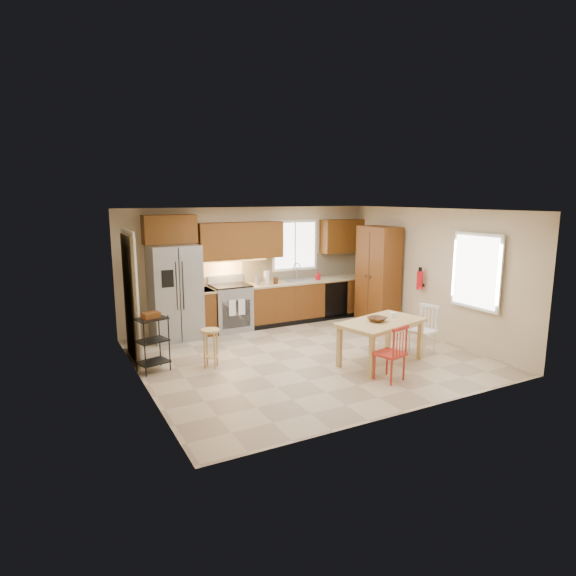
% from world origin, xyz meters
% --- Properties ---
extents(floor, '(5.50, 5.50, 0.00)m').
position_xyz_m(floor, '(0.00, 0.00, 0.00)').
color(floor, tan).
rests_on(floor, ground).
extents(ceiling, '(5.50, 5.00, 0.02)m').
position_xyz_m(ceiling, '(0.00, 0.00, 2.50)').
color(ceiling, silver).
rests_on(ceiling, ground).
extents(wall_back, '(5.50, 0.02, 2.50)m').
position_xyz_m(wall_back, '(0.00, 2.50, 1.25)').
color(wall_back, '#CCB793').
rests_on(wall_back, ground).
extents(wall_front, '(5.50, 0.02, 2.50)m').
position_xyz_m(wall_front, '(0.00, -2.50, 1.25)').
color(wall_front, '#CCB793').
rests_on(wall_front, ground).
extents(wall_left, '(0.02, 5.00, 2.50)m').
position_xyz_m(wall_left, '(-2.75, 0.00, 1.25)').
color(wall_left, '#CCB793').
rests_on(wall_left, ground).
extents(wall_right, '(0.02, 5.00, 2.50)m').
position_xyz_m(wall_right, '(2.75, 0.00, 1.25)').
color(wall_right, '#CCB793').
rests_on(wall_right, ground).
extents(refrigerator, '(0.92, 0.75, 1.82)m').
position_xyz_m(refrigerator, '(-1.70, 2.12, 0.91)').
color(refrigerator, gray).
rests_on(refrigerator, floor).
extents(range_stove, '(0.76, 0.63, 0.92)m').
position_xyz_m(range_stove, '(-0.55, 2.19, 0.46)').
color(range_stove, gray).
rests_on(range_stove, floor).
extents(base_cabinet_narrow, '(0.30, 0.60, 0.90)m').
position_xyz_m(base_cabinet_narrow, '(-1.10, 2.20, 0.45)').
color(base_cabinet_narrow, '#5B2C10').
rests_on(base_cabinet_narrow, floor).
extents(base_cabinet_run, '(2.92, 0.60, 0.90)m').
position_xyz_m(base_cabinet_run, '(1.29, 2.20, 0.45)').
color(base_cabinet_run, '#5B2C10').
rests_on(base_cabinet_run, floor).
extents(dishwasher, '(0.60, 0.02, 0.78)m').
position_xyz_m(dishwasher, '(1.85, 1.91, 0.45)').
color(dishwasher, black).
rests_on(dishwasher, floor).
extents(backsplash, '(2.92, 0.03, 0.55)m').
position_xyz_m(backsplash, '(1.29, 2.48, 1.18)').
color(backsplash, beige).
rests_on(backsplash, wall_back).
extents(upper_over_fridge, '(1.00, 0.35, 0.55)m').
position_xyz_m(upper_over_fridge, '(-1.70, 2.33, 2.10)').
color(upper_over_fridge, '#643710').
rests_on(upper_over_fridge, wall_back).
extents(upper_left_block, '(1.80, 0.35, 0.75)m').
position_xyz_m(upper_left_block, '(-0.25, 2.33, 1.83)').
color(upper_left_block, '#643710').
rests_on(upper_left_block, wall_back).
extents(upper_right_block, '(1.00, 0.35, 0.75)m').
position_xyz_m(upper_right_block, '(2.25, 2.33, 1.83)').
color(upper_right_block, '#643710').
rests_on(upper_right_block, wall_back).
extents(window_back, '(1.12, 0.04, 1.12)m').
position_xyz_m(window_back, '(1.10, 2.48, 1.65)').
color(window_back, white).
rests_on(window_back, wall_back).
extents(sink, '(0.62, 0.46, 0.16)m').
position_xyz_m(sink, '(1.10, 2.20, 0.86)').
color(sink, gray).
rests_on(sink, base_cabinet_run).
extents(undercab_glow, '(1.60, 0.30, 0.01)m').
position_xyz_m(undercab_glow, '(-0.55, 2.30, 1.43)').
color(undercab_glow, '#FFBF66').
rests_on(undercab_glow, wall_back).
extents(soap_bottle, '(0.09, 0.09, 0.19)m').
position_xyz_m(soap_bottle, '(1.48, 2.10, 1.00)').
color(soap_bottle, red).
rests_on(soap_bottle, base_cabinet_run).
extents(paper_towel, '(0.12, 0.12, 0.28)m').
position_xyz_m(paper_towel, '(0.25, 2.15, 1.04)').
color(paper_towel, silver).
rests_on(paper_towel, base_cabinet_run).
extents(canister_steel, '(0.11, 0.11, 0.18)m').
position_xyz_m(canister_steel, '(0.05, 2.15, 0.99)').
color(canister_steel, gray).
rests_on(canister_steel, base_cabinet_run).
extents(canister_wood, '(0.10, 0.10, 0.14)m').
position_xyz_m(canister_wood, '(0.45, 2.12, 0.97)').
color(canister_wood, '#472813').
rests_on(canister_wood, base_cabinet_run).
extents(pantry, '(0.50, 0.95, 2.10)m').
position_xyz_m(pantry, '(2.43, 1.20, 1.05)').
color(pantry, '#5B2C10').
rests_on(pantry, floor).
extents(fire_extinguisher, '(0.12, 0.12, 0.36)m').
position_xyz_m(fire_extinguisher, '(2.63, 0.15, 1.10)').
color(fire_extinguisher, red).
rests_on(fire_extinguisher, wall_right).
extents(window_right, '(0.04, 1.02, 1.32)m').
position_xyz_m(window_right, '(2.68, -1.15, 1.45)').
color(window_right, white).
rests_on(window_right, wall_right).
extents(doorway, '(0.04, 0.95, 2.10)m').
position_xyz_m(doorway, '(-2.67, 1.30, 1.05)').
color(doorway, '#8C7A59').
rests_on(doorway, wall_left).
extents(dining_table, '(1.60, 1.14, 0.71)m').
position_xyz_m(dining_table, '(0.90, -0.85, 0.35)').
color(dining_table, tan).
rests_on(dining_table, floor).
extents(chair_red, '(0.48, 0.48, 0.85)m').
position_xyz_m(chair_red, '(0.55, -1.50, 0.43)').
color(chair_red, '#AA261A').
rests_on(chair_red, floor).
extents(chair_white, '(0.48, 0.48, 0.85)m').
position_xyz_m(chair_white, '(1.85, -0.80, 0.43)').
color(chair_white, silver).
rests_on(chair_white, floor).
extents(table_bowl, '(0.36, 0.36, 0.07)m').
position_xyz_m(table_bowl, '(0.81, -0.85, 0.72)').
color(table_bowl, '#472813').
rests_on(table_bowl, dining_table).
extents(table_jar, '(0.12, 0.12, 0.12)m').
position_xyz_m(table_jar, '(1.22, -0.76, 0.74)').
color(table_jar, silver).
rests_on(table_jar, dining_table).
extents(bar_stool, '(0.32, 0.32, 0.63)m').
position_xyz_m(bar_stool, '(-1.63, 0.28, 0.31)').
color(bar_stool, tan).
rests_on(bar_stool, floor).
extents(utility_cart, '(0.53, 0.46, 0.90)m').
position_xyz_m(utility_cart, '(-2.50, 0.52, 0.45)').
color(utility_cart, black).
rests_on(utility_cart, floor).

